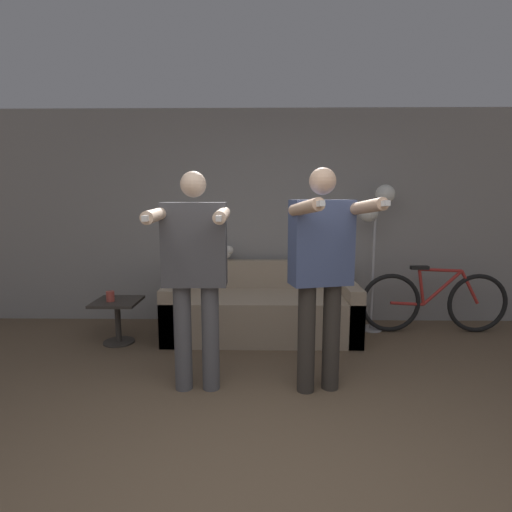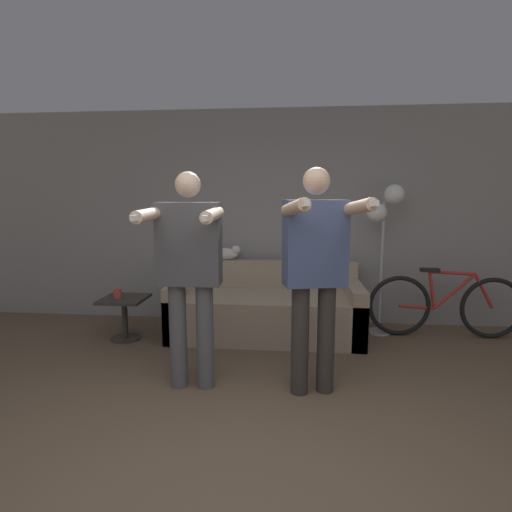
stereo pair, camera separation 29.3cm
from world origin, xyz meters
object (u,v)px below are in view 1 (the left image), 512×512
cat (218,254)px  bicycle (434,302)px  cup (110,296)px  person_right (322,264)px  floor_lamp (376,215)px  person_left (195,266)px  side_table (118,312)px  couch (261,310)px

cat → bicycle: cat is taller
cup → cat: bearing=32.5°
bicycle → cat: bearing=174.6°
person_right → floor_lamp: 1.76m
person_left → side_table: bearing=132.9°
couch → person_left: size_ratio=1.20×
couch → cup: couch is taller
floor_lamp → bicycle: (0.69, -0.07, -1.00)m
floor_lamp → bicycle: size_ratio=1.01×
couch → person_left: person_left is taller
floor_lamp → person_left: bearing=-140.2°
cat → bicycle: size_ratio=0.28×
person_right → couch: bearing=95.7°
couch → side_table: couch is taller
couch → cat: size_ratio=4.45×
person_left → floor_lamp: (1.82, 1.51, 0.33)m
person_right → side_table: person_right is taller
couch → floor_lamp: bearing=8.2°
side_table → bicycle: (3.52, 0.41, 0.02)m
person_right → floor_lamp: (0.83, 1.51, 0.32)m
person_right → cat: (-0.99, 1.68, -0.16)m
side_table → person_left: bearing=-45.6°
person_left → bicycle: bearing=28.4°
side_table → bicycle: size_ratio=0.28×
cup → bicycle: size_ratio=0.06×
person_right → side_table: size_ratio=3.80×
floor_lamp → person_right: bearing=-118.8°
person_left → floor_lamp: 2.39m
person_right → floor_lamp: bearing=47.4°
cup → floor_lamp: bearing=10.1°
floor_lamp → cup: floor_lamp is taller
cat → side_table: cat is taller
couch → person_right: person_right is taller
cup → side_table: bearing=35.3°
person_left → cup: person_left is taller
floor_lamp → bicycle: bearing=-5.8°
person_left → cup: bearing=135.4°
cat → person_right: bearing=-59.5°
side_table → floor_lamp: bearing=9.5°
person_left → person_right: (0.99, 0.00, 0.01)m
couch → cat: 0.87m
couch → cup: bearing=-168.4°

